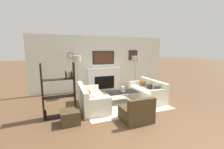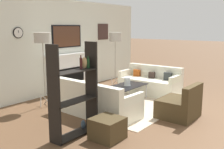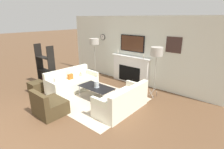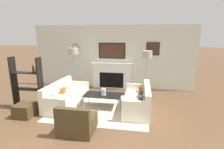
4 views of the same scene
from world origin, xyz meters
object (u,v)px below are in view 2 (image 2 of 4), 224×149
Objects in this scene: couch_left at (97,103)px; floor_lamp_left at (42,39)px; floor_lamp_right at (115,38)px; shelf_unit at (75,94)px; ottoman at (108,128)px; hurricane_candle at (127,82)px; armchair at (180,106)px; coffee_table at (126,87)px; couch_right at (150,84)px.

floor_lamp_left reaches higher than couch_left.
floor_lamp_right reaches higher than shelf_unit.
ottoman is (-0.84, -0.96, -0.08)m from couch_left.
floor_lamp_right reaches higher than hurricane_candle.
floor_lamp_left is at bearing 66.94° from shelf_unit.
floor_lamp_left is at bearing 180.00° from floor_lamp_right.
floor_lamp_right is at bearing -0.00° from floor_lamp_left.
armchair is 0.47× the size of floor_lamp_right.
floor_lamp_right is 4.46m from ottoman.
shelf_unit reaches higher than coffee_table.
floor_lamp_right is at bearing 80.29° from couch_right.
coffee_table is 0.67× the size of floor_lamp_left.
floor_lamp_left is 2.21m from shelf_unit.
floor_lamp_left is at bearing 137.28° from hurricane_candle.
floor_lamp_left is at bearing 150.98° from couch_right.
floor_lamp_right reaches higher than coffee_table.
coffee_table is (1.25, 0.06, 0.13)m from couch_left.
couch_left is at bearing -151.09° from floor_lamp_right.
shelf_unit is at bearing -113.06° from floor_lamp_left.
coffee_table is 0.69× the size of floor_lamp_right.
ottoman is at bearing -153.69° from coffee_table.
coffee_table is (0.29, 1.59, 0.15)m from armchair.
armchair is 3.67m from floor_lamp_right.
coffee_table is 2.36m from shelf_unit.
couch_left is 1.21m from shelf_unit.
hurricane_candle reaches higher than coffee_table.
shelf_unit is 0.82m from ottoman.
couch_right reaches higher than coffee_table.
coffee_table is 2.39m from floor_lamp_left.
floor_lamp_right is at bearing 60.59° from armchair.
couch_left is 2.32× the size of armchair.
shelf_unit is at bearing -158.70° from couch_left.
floor_lamp_left reaches higher than couch_right.
floor_lamp_left is (-0.24, 1.46, 1.36)m from couch_left.
couch_right reaches higher than armchair.
couch_right is 3.48m from shelf_unit.
armchair reaches higher than hurricane_candle.
floor_lamp_right reaches higher than couch_right.
armchair is 0.50× the size of shelf_unit.
shelf_unit is (-3.68, -1.86, -0.82)m from floor_lamp_right.
couch_left is 3.79× the size of ottoman.
shelf_unit is (-2.32, -0.46, 0.24)m from hurricane_candle.
floor_lamp_left is 1.03× the size of floor_lamp_right.
floor_lamp_right reaches higher than armchair.
hurricane_candle is 2.37m from shelf_unit.
ottoman is (0.20, -0.56, -0.56)m from shelf_unit.
couch_right is 1.15m from coffee_table.
floor_lamp_left reaches higher than armchair.
couch_right is 3.30m from floor_lamp_left.
hurricane_candle is 2.36m from floor_lamp_left.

